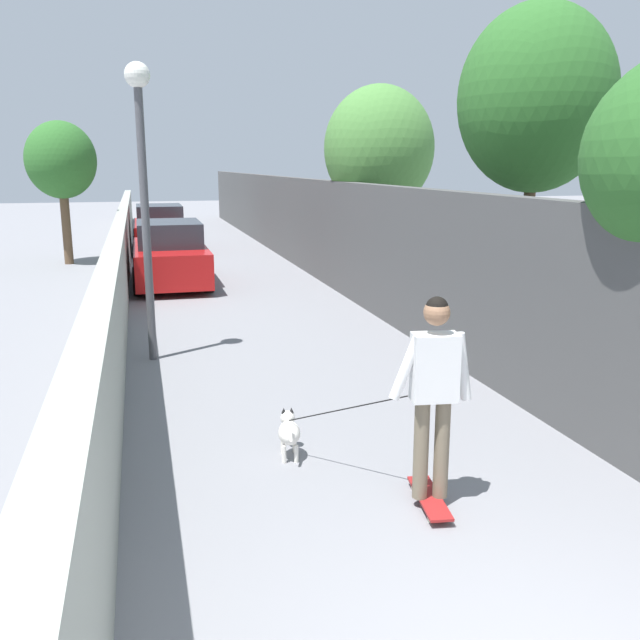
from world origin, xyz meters
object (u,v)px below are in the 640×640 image
tree_right_far (379,149)px  car_near (170,255)px  dog (290,431)px  car_far (160,229)px  tree_right_distant (536,100)px  person_skateboarder (434,382)px  skateboard (429,498)px  lamp_post (142,161)px  tree_left_mid (61,161)px

tree_right_far → car_near: bearing=70.9°
dog → car_far: car_far is taller
tree_right_distant → car_near: bearing=37.0°
person_skateboarder → dog: (1.30, 0.95, -0.85)m
car_near → person_skateboarder: bearing=-172.4°
dog → car_far: 17.74m
tree_right_distant → person_skateboarder: size_ratio=3.01×
skateboard → lamp_post: bearing=22.6°
tree_right_far → car_near: 5.66m
person_skateboarder → tree_left_mid: bearing=15.0°
tree_left_mid → lamp_post: size_ratio=0.96×
car_near → tree_right_distant: bearing=-143.0°
person_skateboarder → car_far: size_ratio=0.42×
tree_left_mid → skateboard: size_ratio=5.02×
tree_left_mid → dog: tree_left_mid is taller
tree_left_mid → car_far: (2.70, -2.76, -2.27)m
dog → car_far: bearing=2.1°
tree_left_mid → car_near: size_ratio=0.99×
car_far → tree_right_far: bearing=-151.2°
car_near → car_far: same height
tree_right_distant → lamp_post: size_ratio=1.24×
tree_right_distant → car_far: tree_right_distant is taller
skateboard → car_near: bearing=7.6°
car_near → car_far: bearing=0.0°
tree_right_far → car_far: 10.24m
dog → car_near: 10.72m
tree_left_mid → tree_right_far: (-6.00, -7.55, 0.25)m
tree_right_distant → car_far: (14.20, 5.39, -3.16)m
lamp_post → tree_left_mid: bearing=11.1°
tree_right_far → lamp_post: 7.38m
tree_right_distant → lamp_post: tree_right_distant is taller
dog → tree_right_distant: bearing=-53.3°
tree_right_distant → person_skateboarder: 6.72m
tree_left_mid → tree_right_far: bearing=-128.5°
person_skateboarder → car_near: (11.99, 1.61, -0.41)m
tree_left_mid → skateboard: bearing=-165.0°
person_skateboarder → tree_right_distant: bearing=-38.0°
tree_left_mid → person_skateboarder: size_ratio=2.33×
skateboard → car_far: size_ratio=0.19×
lamp_post → dog: size_ratio=2.70×
tree_right_far → tree_right_distant: size_ratio=0.88×
tree_right_far → car_near: (1.66, 4.79, -2.52)m
car_far → person_skateboarder: bearing=-175.2°
tree_left_mid → car_near: 5.62m
tree_left_mid → skateboard: (-16.33, -4.37, -2.91)m
skateboard → car_far: (19.03, 1.61, 0.65)m
dog → car_near: car_near is taller
tree_right_far → skateboard: 11.26m
car_near → dog: bearing=-176.5°
dog → skateboard: bearing=-143.7°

